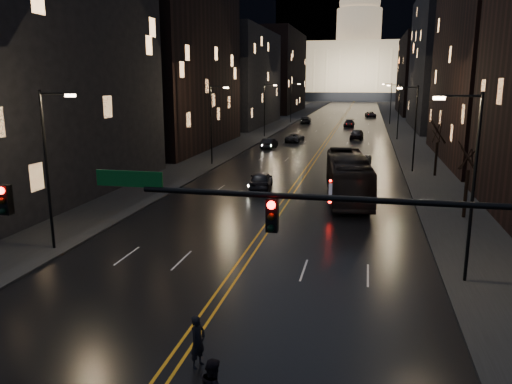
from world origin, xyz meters
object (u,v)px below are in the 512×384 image
Objects in this scene: oncoming_car_a at (261,180)px; bus at (348,177)px; oncoming_car_b at (269,143)px; pedestrian_a at (198,342)px; traffic_signal at (355,237)px; receding_car_a at (363,161)px.

bus is at bearing 158.18° from oncoming_car_a.
pedestrian_a is at bearing 102.54° from oncoming_car_b.
pedestrian_a reaches higher than oncoming_car_b.
traffic_signal is 4.12× the size of receding_car_a.
traffic_signal is at bearing 107.43° from oncoming_car_b.
oncoming_car_b is at bearing -88.06° from oncoming_car_a.
pedestrian_a is (-4.94, -41.63, 0.23)m from receding_car_a.
oncoming_car_a is 1.15× the size of receding_car_a.
oncoming_car_b is at bearing 103.41° from traffic_signal.
oncoming_car_a is at bearing 107.05° from traffic_signal.
oncoming_car_a is 16.05m from receding_car_a.
traffic_signal reaches higher than oncoming_car_b.
traffic_signal is at bearing 99.60° from oncoming_car_a.
traffic_signal is at bearing -93.95° from bus.
oncoming_car_a is (-7.68, 1.97, -0.98)m from bus.
oncoming_car_a is (-8.80, 28.69, -4.28)m from traffic_signal.
traffic_signal is 57.34m from oncoming_car_b.
pedestrian_a is (-3.89, -26.21, -0.89)m from bus.
oncoming_car_a reaches higher than oncoming_car_b.
receding_car_a is (-0.06, 42.14, -4.41)m from traffic_signal.
oncoming_car_a is at bearing 103.42° from oncoming_car_b.
traffic_signal is 30.31m from oncoming_car_a.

